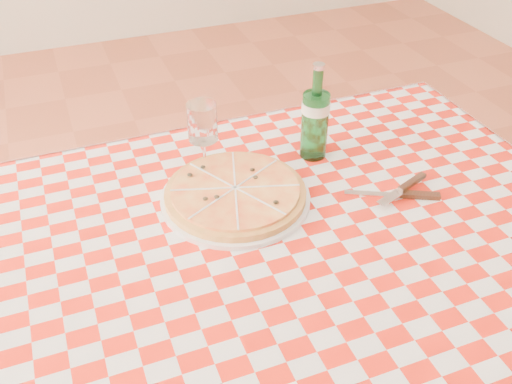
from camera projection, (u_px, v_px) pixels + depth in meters
The scene contains 6 objects.
dining_table at pixel (275, 267), 1.18m from camera, with size 1.20×0.80×0.75m.
tablecloth at pixel (276, 233), 1.12m from camera, with size 1.30×0.90×0.01m, color #AE170A.
pizza_plate at pixel (235, 192), 1.19m from camera, with size 0.31×0.31×0.04m, color #D18A45, non-canonical shape.
water_bottle at pixel (316, 112), 1.27m from camera, with size 0.06×0.06×0.23m, color #186225, non-canonical shape.
wine_glass at pixel (203, 138), 1.24m from camera, with size 0.06×0.06×0.17m, color white, non-canonical shape.
cutlery at pixel (400, 192), 1.20m from camera, with size 0.21×0.18×0.02m, color silver, non-canonical shape.
Camera 1 is at (-0.34, -0.78, 1.50)m, focal length 40.00 mm.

